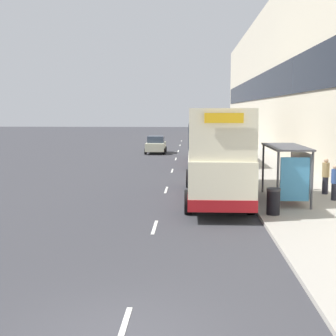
% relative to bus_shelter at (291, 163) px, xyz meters
% --- Properties ---
extents(pavement, '(5.00, 93.00, 0.14)m').
position_rel_bus_shelter_xyz_m(pavement, '(0.73, 25.72, -1.81)').
color(pavement, '#A39E93').
rests_on(pavement, ground_plane).
extents(terrace_facade, '(3.10, 93.00, 15.12)m').
position_rel_bus_shelter_xyz_m(terrace_facade, '(4.72, 25.72, 5.68)').
color(terrace_facade, beige).
rests_on(terrace_facade, ground_plane).
extents(lane_mark_0, '(0.12, 2.00, 0.01)m').
position_rel_bus_shelter_xyz_m(lane_mark_0, '(-5.77, -12.40, -1.87)').
color(lane_mark_0, silver).
rests_on(lane_mark_0, ground_plane).
extents(lane_mark_1, '(0.12, 2.00, 0.01)m').
position_rel_bus_shelter_xyz_m(lane_mark_1, '(-5.77, -4.42, -1.87)').
color(lane_mark_1, silver).
rests_on(lane_mark_1, ground_plane).
extents(lane_mark_2, '(0.12, 2.00, 0.01)m').
position_rel_bus_shelter_xyz_m(lane_mark_2, '(-5.77, 3.55, -1.87)').
color(lane_mark_2, silver).
rests_on(lane_mark_2, ground_plane).
extents(lane_mark_3, '(0.12, 2.00, 0.01)m').
position_rel_bus_shelter_xyz_m(lane_mark_3, '(-5.77, 11.53, -1.87)').
color(lane_mark_3, silver).
rests_on(lane_mark_3, ground_plane).
extents(lane_mark_4, '(0.12, 2.00, 0.01)m').
position_rel_bus_shelter_xyz_m(lane_mark_4, '(-5.77, 19.51, -1.87)').
color(lane_mark_4, silver).
rests_on(lane_mark_4, ground_plane).
extents(lane_mark_5, '(0.12, 2.00, 0.01)m').
position_rel_bus_shelter_xyz_m(lane_mark_5, '(-5.77, 27.49, -1.87)').
color(lane_mark_5, silver).
rests_on(lane_mark_5, ground_plane).
extents(lane_mark_6, '(0.12, 2.00, 0.01)m').
position_rel_bus_shelter_xyz_m(lane_mark_6, '(-5.77, 35.46, -1.87)').
color(lane_mark_6, silver).
rests_on(lane_mark_6, ground_plane).
extents(lane_mark_7, '(0.12, 2.00, 0.01)m').
position_rel_bus_shelter_xyz_m(lane_mark_7, '(-5.77, 43.44, -1.87)').
color(lane_mark_7, silver).
rests_on(lane_mark_7, ground_plane).
extents(bus_shelter, '(1.60, 4.20, 2.48)m').
position_rel_bus_shelter_xyz_m(bus_shelter, '(0.00, 0.00, 0.00)').
color(bus_shelter, '#4C4C51').
rests_on(bus_shelter, ground_plane).
extents(double_decker_bus_near, '(2.85, 10.24, 4.30)m').
position_rel_bus_shelter_xyz_m(double_decker_bus_near, '(-3.30, 1.02, 0.41)').
color(double_decker_bus_near, beige).
rests_on(double_decker_bus_near, ground_plane).
extents(double_decker_bus_ahead, '(2.85, 11.12, 4.30)m').
position_rel_bus_shelter_xyz_m(double_decker_bus_ahead, '(-3.15, 16.49, 0.41)').
color(double_decker_bus_ahead, beige).
rests_on(double_decker_bus_ahead, ground_plane).
extents(car_0, '(1.99, 3.94, 1.70)m').
position_rel_bus_shelter_xyz_m(car_0, '(-7.90, 24.76, -1.03)').
color(car_0, '#B7B799').
rests_on(car_0, ground_plane).
extents(car_1, '(2.03, 4.46, 1.66)m').
position_rel_bus_shelter_xyz_m(car_1, '(-2.58, 50.46, -1.05)').
color(car_1, maroon).
rests_on(car_1, ground_plane).
extents(pedestrian_at_shelter, '(0.35, 0.35, 1.77)m').
position_rel_bus_shelter_xyz_m(pedestrian_at_shelter, '(2.12, 2.00, -0.83)').
color(pedestrian_at_shelter, '#23232D').
rests_on(pedestrian_at_shelter, ground_plane).
extents(pedestrian_1, '(0.36, 0.36, 1.82)m').
position_rel_bus_shelter_xyz_m(pedestrian_1, '(-0.90, 5.34, -0.80)').
color(pedestrian_1, '#23232D').
rests_on(pedestrian_1, ground_plane).
extents(pedestrian_2, '(0.32, 0.32, 1.64)m').
position_rel_bus_shelter_xyz_m(pedestrian_2, '(2.07, 0.39, -0.90)').
color(pedestrian_2, '#23232D').
rests_on(pedestrian_2, ground_plane).
extents(pedestrian_3, '(0.34, 0.34, 1.72)m').
position_rel_bus_shelter_xyz_m(pedestrian_3, '(0.96, 2.99, -0.85)').
color(pedestrian_3, '#23232D').
rests_on(pedestrian_3, ground_plane).
extents(litter_bin, '(0.55, 0.55, 1.05)m').
position_rel_bus_shelter_xyz_m(litter_bin, '(-1.22, -2.72, -1.21)').
color(litter_bin, black).
rests_on(litter_bin, ground_plane).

